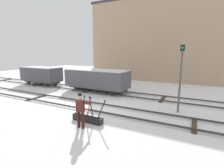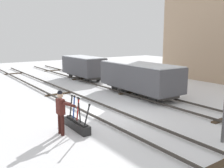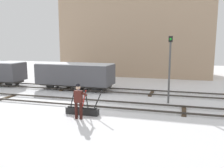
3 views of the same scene
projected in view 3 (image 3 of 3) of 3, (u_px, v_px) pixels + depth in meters
name	position (u px, v px, depth m)	size (l,w,h in m)	color
ground_plane	(85.00, 104.00, 15.02)	(60.00, 60.00, 0.00)	white
track_main_line	(85.00, 103.00, 15.00)	(44.00, 1.94, 0.18)	#38332D
track_siding_near	(106.00, 90.00, 19.03)	(44.00, 1.94, 0.18)	#38332D
switch_lever_frame	(82.00, 110.00, 12.87)	(2.06, 0.39, 1.44)	black
rail_worker	(79.00, 99.00, 12.02)	(0.54, 0.68, 1.80)	#351511
signal_post	(170.00, 63.00, 14.89)	(0.24, 0.32, 4.16)	#4C4C4C
apartment_building	(136.00, 28.00, 28.64)	(17.29, 6.26, 10.85)	tan
freight_car_near_switch	(75.00, 74.00, 19.58)	(6.18, 2.42, 2.13)	#2D2B28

